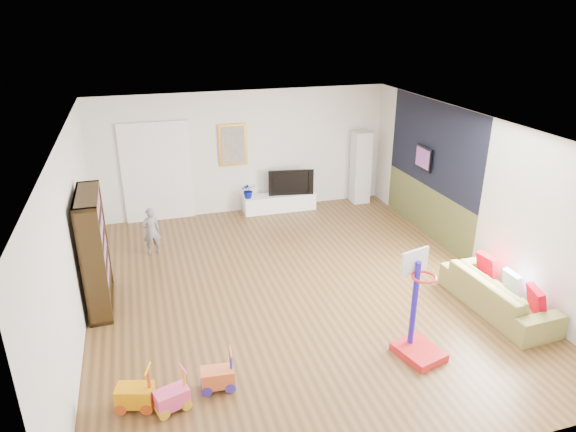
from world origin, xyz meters
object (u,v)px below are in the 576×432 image
object	(u,v)px
media_console	(279,202)
basketball_hoop	(424,308)
bookshelf	(95,251)
sofa	(498,293)

from	to	relation	value
media_console	basketball_hoop	xyz separation A→B (m)	(0.34, -5.63, 0.55)
bookshelf	media_console	bearing A→B (deg)	38.57
media_console	sofa	xyz separation A→B (m)	(2.05, -4.97, 0.09)
bookshelf	basketball_hoop	world-z (taller)	bookshelf
bookshelf	sofa	bearing A→B (deg)	-18.83
sofa	basketball_hoop	size ratio (longest dim) A/B	1.30
media_console	basketball_hoop	distance (m)	5.66
media_console	sofa	world-z (taller)	sofa
bookshelf	basketball_hoop	xyz separation A→B (m)	(4.09, -2.57, -0.18)
basketball_hoop	bookshelf	bearing A→B (deg)	132.74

